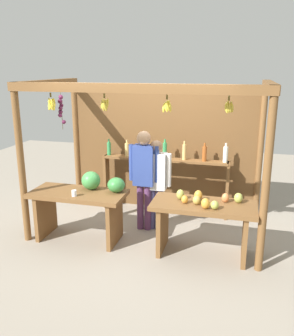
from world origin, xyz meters
The scene contains 7 objects.
ground_plane centered at (0.00, 0.00, 0.00)m, with size 12.00×12.00×0.00m, color gray.
market_stall centered at (-0.01, 0.44, 1.35)m, with size 3.49×1.93×2.34m.
fruit_counter_left centered at (-0.85, -0.64, 0.64)m, with size 1.44×0.68×1.03m.
fruit_counter_right centered at (0.93, -0.68, 0.58)m, with size 1.41×0.64×0.90m.
bottle_shelf_unit centered at (0.10, 0.68, 0.82)m, with size 2.24×0.22×1.34m.
vendor_man centered at (-0.07, -0.10, 0.96)m, with size 0.48×0.22×1.61m.
vendor_woman centered at (0.11, -0.03, 0.86)m, with size 0.48×0.20×1.46m.
Camera 1 is at (1.35, -5.31, 2.53)m, focal length 38.70 mm.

